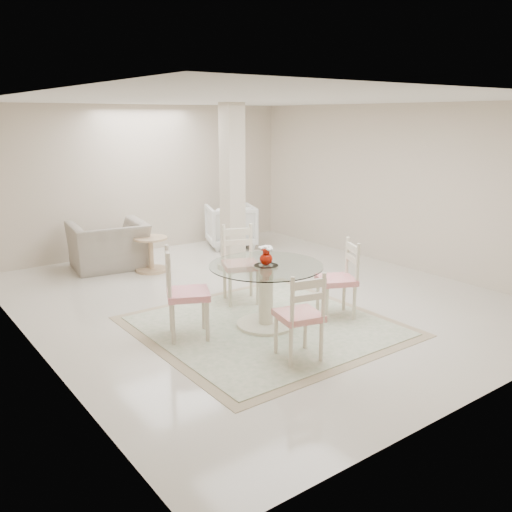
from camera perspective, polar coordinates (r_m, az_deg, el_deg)
ground at (r=7.71m, az=-0.04°, el=-4.35°), size 7.00×7.00×0.00m
room_shell at (r=7.32m, az=-0.05°, el=9.52°), size 6.02×7.02×2.71m
column at (r=8.72m, az=-2.50°, el=6.97°), size 0.30×0.30×2.70m
area_rug at (r=6.67m, az=1.03°, el=-7.37°), size 2.86×2.86×0.02m
dining_table at (r=6.53m, az=1.05°, el=-4.20°), size 1.35×1.35×0.78m
red_vase at (r=6.39m, az=1.07°, el=0.06°), size 0.18×0.17×0.24m
dining_chair_east at (r=6.89m, az=9.04°, el=-1.81°), size 0.58×0.58×1.10m
dining_chair_north at (r=7.40m, az=-1.74°, el=-0.22°), size 0.61×0.61×1.16m
dining_chair_west at (r=6.20m, az=-7.88°, el=-3.24°), size 0.62×0.62×1.17m
dining_chair_south at (r=5.59m, az=4.86°, el=-5.69°), size 0.52×0.52×1.08m
recliner_taupe at (r=9.38m, az=-15.25°, el=1.05°), size 1.33×1.20×0.78m
armchair_white at (r=10.61m, az=-2.67°, el=3.20°), size 1.16×1.17×0.83m
side_table at (r=9.09m, az=-10.96°, el=0.05°), size 0.55×0.55×0.57m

